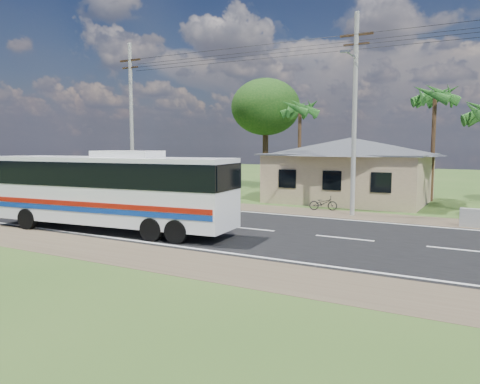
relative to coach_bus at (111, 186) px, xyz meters
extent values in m
plane|color=#2D4D1B|center=(5.27, 3.55, -2.10)|extent=(120.00, 120.00, 0.00)
cube|color=black|center=(5.27, 3.55, -2.09)|extent=(120.00, 10.00, 0.02)
cube|color=brown|center=(5.27, 10.05, -2.10)|extent=(120.00, 3.00, 0.01)
cube|color=brown|center=(5.27, -2.95, -2.10)|extent=(120.00, 3.00, 0.01)
cube|color=silver|center=(5.27, 8.25, -2.08)|extent=(120.00, 0.15, 0.01)
cube|color=silver|center=(5.27, -1.15, -2.08)|extent=(120.00, 0.15, 0.01)
cube|color=silver|center=(5.27, 3.55, -2.08)|extent=(120.00, 0.15, 0.01)
cube|color=tan|center=(6.27, 16.55, -0.50)|extent=(10.00, 8.00, 3.20)
cube|color=#4C4F54|center=(6.27, 16.55, 1.15)|extent=(10.60, 8.60, 0.10)
pyramid|color=#4C4F54|center=(6.27, 16.55, 2.30)|extent=(12.40, 10.00, 1.20)
cube|color=black|center=(3.27, 12.53, -0.40)|extent=(1.20, 0.08, 1.20)
cube|color=black|center=(6.27, 12.53, -0.40)|extent=(1.20, 0.08, 1.20)
cube|color=black|center=(9.27, 12.53, -0.40)|extent=(1.20, 0.08, 1.20)
cylinder|color=#9E9E99|center=(-7.73, 10.05, 3.40)|extent=(0.26, 0.26, 11.00)
cube|color=#3D2916|center=(-7.73, 10.05, 7.70)|extent=(1.80, 0.12, 0.12)
cube|color=#3D2916|center=(-7.73, 10.05, 7.20)|extent=(1.40, 0.10, 0.10)
cylinder|color=#9E9E99|center=(8.27, 10.05, 3.40)|extent=(0.26, 0.26, 11.00)
cube|color=#3D2916|center=(8.27, 10.05, 7.70)|extent=(1.80, 0.12, 0.12)
cube|color=#3D2916|center=(8.27, 10.05, 7.20)|extent=(1.40, 0.10, 0.10)
cylinder|color=gray|center=(8.27, 9.05, 6.50)|extent=(0.08, 2.00, 0.08)
cube|color=gray|center=(8.27, 8.05, 6.50)|extent=(0.50, 0.18, 0.12)
cylinder|color=black|center=(0.27, 10.05, 7.50)|extent=(16.00, 0.02, 0.02)
cylinder|color=#47301E|center=(11.27, 19.05, 1.65)|extent=(0.28, 0.28, 7.50)
cylinder|color=#47301E|center=(1.27, 19.55, 1.40)|extent=(0.28, 0.28, 7.00)
cylinder|color=#47301E|center=(-2.73, 21.55, 0.87)|extent=(0.50, 0.50, 5.95)
ellipsoid|color=black|center=(-2.73, 21.55, 5.05)|extent=(6.00, 6.00, 4.92)
cube|color=white|center=(-0.01, 0.00, -0.19)|extent=(11.95, 3.61, 2.94)
cube|color=black|center=(-0.01, 0.00, 0.55)|extent=(12.00, 3.68, 1.08)
cube|color=black|center=(-5.86, -0.59, 0.20)|extent=(0.34, 2.25, 1.76)
cube|color=maroon|center=(0.12, -1.24, -0.73)|extent=(11.51, 1.19, 0.22)
cube|color=navy|center=(0.12, -1.24, -0.97)|extent=(11.51, 1.19, 0.22)
cube|color=white|center=(0.97, 0.10, 1.43)|extent=(3.08, 1.85, 0.29)
cylinder|color=black|center=(-3.79, -1.51, -1.61)|extent=(1.01, 0.44, 0.98)
cylinder|color=black|center=(-4.02, 0.73, -1.61)|extent=(1.01, 0.44, 0.98)
cylinder|color=black|center=(3.03, -0.83, -1.61)|extent=(1.01, 0.44, 0.98)
cylinder|color=black|center=(2.81, 1.42, -1.61)|extent=(1.01, 0.44, 0.98)
cylinder|color=black|center=(4.20, -0.71, -1.61)|extent=(1.01, 0.44, 0.98)
cylinder|color=black|center=(3.98, 1.53, -1.61)|extent=(1.01, 0.44, 0.98)
imported|color=black|center=(6.21, 11.17, -1.67)|extent=(1.74, 1.11, 0.86)
camera|label=1|loc=(15.35, -15.53, 1.90)|focal=35.00mm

